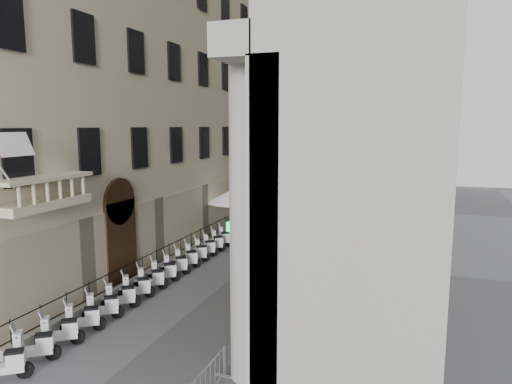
# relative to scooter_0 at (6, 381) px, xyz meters

# --- Properties ---
(far_building) EXTENTS (22.00, 10.00, 30.00)m
(far_building) POSITION_rel_scooter_0_xyz_m (3.10, 44.87, 15.00)
(far_building) COLOR #B2AFA8
(far_building) RESTS_ON ground
(iron_fence) EXTENTS (0.30, 28.00, 1.40)m
(iron_fence) POSITION_rel_scooter_0_xyz_m (-1.20, 14.87, 0.00)
(iron_fence) COLOR black
(iron_fence) RESTS_ON ground
(blue_awning) EXTENTS (1.60, 3.00, 3.00)m
(blue_awning) POSITION_rel_scooter_0_xyz_m (7.25, 22.87, 0.00)
(blue_awning) COLOR navy
(blue_awning) RESTS_ON ground
(flag) EXTENTS (1.00, 1.40, 8.20)m
(flag) POSITION_rel_scooter_0_xyz_m (-0.90, 1.87, 0.00)
(flag) COLOR #9E0C11
(flag) RESTS_ON ground
(scooter_0) EXTENTS (1.47, 1.26, 1.50)m
(scooter_0) POSITION_rel_scooter_0_xyz_m (0.00, 0.00, 0.00)
(scooter_0) COLOR silver
(scooter_0) RESTS_ON ground
(scooter_1) EXTENTS (1.47, 1.26, 1.50)m
(scooter_1) POSITION_rel_scooter_0_xyz_m (0.00, 1.24, 0.00)
(scooter_1) COLOR silver
(scooter_1) RESTS_ON ground
(scooter_2) EXTENTS (1.47, 1.26, 1.50)m
(scooter_2) POSITION_rel_scooter_0_xyz_m (0.00, 2.48, 0.00)
(scooter_2) COLOR silver
(scooter_2) RESTS_ON ground
(scooter_3) EXTENTS (1.47, 1.26, 1.50)m
(scooter_3) POSITION_rel_scooter_0_xyz_m (0.00, 3.72, 0.00)
(scooter_3) COLOR silver
(scooter_3) RESTS_ON ground
(scooter_4) EXTENTS (1.47, 1.26, 1.50)m
(scooter_4) POSITION_rel_scooter_0_xyz_m (0.00, 4.97, 0.00)
(scooter_4) COLOR silver
(scooter_4) RESTS_ON ground
(scooter_5) EXTENTS (1.47, 1.26, 1.50)m
(scooter_5) POSITION_rel_scooter_0_xyz_m (0.00, 6.21, 0.00)
(scooter_5) COLOR silver
(scooter_5) RESTS_ON ground
(scooter_6) EXTENTS (1.47, 1.26, 1.50)m
(scooter_6) POSITION_rel_scooter_0_xyz_m (0.00, 7.45, 0.00)
(scooter_6) COLOR silver
(scooter_6) RESTS_ON ground
(scooter_7) EXTENTS (1.47, 1.26, 1.50)m
(scooter_7) POSITION_rel_scooter_0_xyz_m (0.00, 8.69, 0.00)
(scooter_7) COLOR silver
(scooter_7) RESTS_ON ground
(scooter_8) EXTENTS (1.47, 1.26, 1.50)m
(scooter_8) POSITION_rel_scooter_0_xyz_m (0.00, 9.93, 0.00)
(scooter_8) COLOR silver
(scooter_8) RESTS_ON ground
(scooter_9) EXTENTS (1.47, 1.26, 1.50)m
(scooter_9) POSITION_rel_scooter_0_xyz_m (0.00, 11.17, 0.00)
(scooter_9) COLOR silver
(scooter_9) RESTS_ON ground
(scooter_10) EXTENTS (1.47, 1.26, 1.50)m
(scooter_10) POSITION_rel_scooter_0_xyz_m (0.00, 12.41, 0.00)
(scooter_10) COLOR silver
(scooter_10) RESTS_ON ground
(scooter_11) EXTENTS (1.47, 1.26, 1.50)m
(scooter_11) POSITION_rel_scooter_0_xyz_m (0.00, 13.66, 0.00)
(scooter_11) COLOR silver
(scooter_11) RESTS_ON ground
(scooter_12) EXTENTS (1.47, 1.26, 1.50)m
(scooter_12) POSITION_rel_scooter_0_xyz_m (0.00, 14.90, 0.00)
(scooter_12) COLOR silver
(scooter_12) RESTS_ON ground
(scooter_13) EXTENTS (1.47, 1.26, 1.50)m
(scooter_13) POSITION_rel_scooter_0_xyz_m (0.00, 16.14, 0.00)
(scooter_13) COLOR silver
(scooter_13) RESTS_ON ground
(scooter_14) EXTENTS (1.47, 1.26, 1.50)m
(scooter_14) POSITION_rel_scooter_0_xyz_m (0.00, 17.38, 0.00)
(scooter_14) COLOR silver
(scooter_14) RESTS_ON ground
(scooter_15) EXTENTS (1.47, 1.26, 1.50)m
(scooter_15) POSITION_rel_scooter_0_xyz_m (0.00, 18.62, 0.00)
(scooter_15) COLOR silver
(scooter_15) RESTS_ON ground
(barrier_1) EXTENTS (0.60, 2.40, 1.10)m
(barrier_1) POSITION_rel_scooter_0_xyz_m (6.61, 3.79, 0.00)
(barrier_1) COLOR #A5A8AC
(barrier_1) RESTS_ON ground
(barrier_2) EXTENTS (0.60, 2.40, 1.10)m
(barrier_2) POSITION_rel_scooter_0_xyz_m (6.61, 6.29, 0.00)
(barrier_2) COLOR #A5A8AC
(barrier_2) RESTS_ON ground
(barrier_3) EXTENTS (0.60, 2.40, 1.10)m
(barrier_3) POSITION_rel_scooter_0_xyz_m (6.61, 8.79, 0.00)
(barrier_3) COLOR #A5A8AC
(barrier_3) RESTS_ON ground
(barrier_4) EXTENTS (0.60, 2.40, 1.10)m
(barrier_4) POSITION_rel_scooter_0_xyz_m (6.61, 11.29, 0.00)
(barrier_4) COLOR #A5A8AC
(barrier_4) RESTS_ON ground
(barrier_5) EXTENTS (0.60, 2.40, 1.10)m
(barrier_5) POSITION_rel_scooter_0_xyz_m (6.61, 13.79, 0.00)
(barrier_5) COLOR #A5A8AC
(barrier_5) RESTS_ON ground
(barrier_6) EXTENTS (0.60, 2.40, 1.10)m
(barrier_6) POSITION_rel_scooter_0_xyz_m (6.61, 16.29, 0.00)
(barrier_6) COLOR #A5A8AC
(barrier_6) RESTS_ON ground
(barrier_7) EXTENTS (0.60, 2.40, 1.10)m
(barrier_7) POSITION_rel_scooter_0_xyz_m (6.61, 18.79, 0.00)
(barrier_7) COLOR #A5A8AC
(barrier_7) RESTS_ON ground
(barrier_8) EXTENTS (0.60, 2.40, 1.10)m
(barrier_8) POSITION_rel_scooter_0_xyz_m (6.61, 21.29, 0.00)
(barrier_8) COLOR #A5A8AC
(barrier_8) RESTS_ON ground
(security_tent) EXTENTS (4.53, 4.53, 3.68)m
(security_tent) POSITION_rel_scooter_0_xyz_m (-0.50, 21.25, 3.08)
(security_tent) COLOR silver
(security_tent) RESTS_ON ground
(street_lamp) EXTENTS (2.52, 0.28, 7.71)m
(street_lamp) POSITION_rel_scooter_0_xyz_m (-0.10, 22.08, 4.57)
(street_lamp) COLOR gray
(street_lamp) RESTS_ON ground
(info_kiosk) EXTENTS (0.57, 0.87, 1.78)m
(info_kiosk) POSITION_rel_scooter_0_xyz_m (0.11, 18.46, 0.90)
(info_kiosk) COLOR black
(info_kiosk) RESTS_ON ground
(pedestrian_a) EXTENTS (0.61, 0.43, 1.57)m
(pedestrian_a) POSITION_rel_scooter_0_xyz_m (4.51, 17.73, 0.78)
(pedestrian_a) COLOR #0C1832
(pedestrian_a) RESTS_ON ground
(pedestrian_b) EXTENTS (0.90, 0.78, 1.59)m
(pedestrian_b) POSITION_rel_scooter_0_xyz_m (3.81, 22.30, 0.79)
(pedestrian_b) COLOR black
(pedestrian_b) RESTS_ON ground
(pedestrian_c) EXTENTS (1.07, 1.06, 1.86)m
(pedestrian_c) POSITION_rel_scooter_0_xyz_m (4.09, 27.35, 0.93)
(pedestrian_c) COLOR black
(pedestrian_c) RESTS_ON ground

